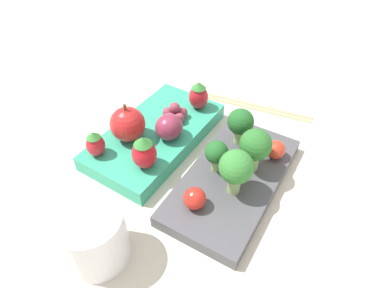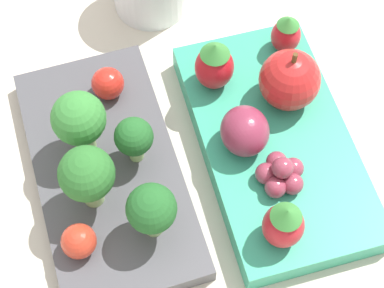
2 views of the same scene
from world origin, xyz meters
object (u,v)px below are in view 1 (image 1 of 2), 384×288
object	(u,v)px
broccoli_floret_0	(240,123)
strawberry_2	(95,144)
broccoli_floret_1	(255,146)
strawberry_1	(144,153)
bento_box_fruit	(156,135)
broccoli_floret_3	(216,153)
cherry_tomato_0	(276,150)
apple	(128,124)
broccoli_floret_2	(236,168)
drinking_cup	(96,239)
chopsticks_pair	(250,105)
cherry_tomato_1	(195,198)
plum	(168,128)
strawberry_0	(198,96)
grape_cluster	(175,113)
bento_box_savoury	(233,180)

from	to	relation	value
broccoli_floret_0	strawberry_2	xyz separation A→B (m)	(0.14, -0.14, -0.01)
broccoli_floret_1	strawberry_1	size ratio (longest dim) A/B	1.28
broccoli_floret_0	bento_box_fruit	bearing A→B (deg)	-64.20
bento_box_fruit	broccoli_floret_3	bearing A→B (deg)	84.69
broccoli_floret_3	cherry_tomato_0	xyz separation A→B (m)	(-0.07, 0.05, -0.02)
broccoli_floret_1	apple	xyz separation A→B (m)	(0.06, -0.17, -0.01)
bento_box_fruit	broccoli_floret_0	bearing A→B (deg)	115.80
apple	broccoli_floret_2	bearing A→B (deg)	92.78
drinking_cup	chopsticks_pair	distance (m)	0.34
cherry_tomato_1	strawberry_2	size ratio (longest dim) A/B	0.70
cherry_tomato_0	broccoli_floret_1	bearing A→B (deg)	-21.60
strawberry_2	drinking_cup	xyz separation A→B (m)	(0.10, 0.10, -0.01)
cherry_tomato_1	plum	xyz separation A→B (m)	(-0.07, -0.10, 0.01)
drinking_cup	chopsticks_pair	world-z (taller)	drinking_cup
broccoli_floret_2	drinking_cup	xyz separation A→B (m)	(0.15, -0.08, -0.02)
strawberry_0	grape_cluster	world-z (taller)	strawberry_0
bento_box_fruit	strawberry_0	world-z (taller)	strawberry_0
apple	broccoli_floret_1	bearing A→B (deg)	108.15
grape_cluster	broccoli_floret_1	bearing A→B (deg)	83.13
bento_box_fruit	cherry_tomato_0	size ratio (longest dim) A/B	8.44
strawberry_0	drinking_cup	size ratio (longest dim) A/B	0.66
broccoli_floret_3	strawberry_2	xyz separation A→B (m)	(0.08, -0.14, -0.00)
strawberry_2	drinking_cup	bearing A→B (deg)	47.22
apple	plum	distance (m)	0.06
apple	drinking_cup	xyz separation A→B (m)	(0.14, 0.09, -0.01)
cherry_tomato_1	strawberry_1	bearing A→B (deg)	-97.48
broccoli_floret_2	drinking_cup	distance (m)	0.17
bento_box_savoury	strawberry_0	bearing A→B (deg)	-126.65
bento_box_fruit	strawberry_0	xyz separation A→B (m)	(-0.08, 0.02, 0.03)
broccoli_floret_3	strawberry_0	xyz separation A→B (m)	(-0.09, -0.09, -0.00)
cherry_tomato_1	plum	size ratio (longest dim) A/B	0.66
strawberry_2	broccoli_floret_1	bearing A→B (deg)	120.16
strawberry_1	broccoli_floret_1	bearing A→B (deg)	126.18
plum	grape_cluster	bearing A→B (deg)	-154.04
broccoli_floret_0	drinking_cup	bearing A→B (deg)	-9.07
apple	grape_cluster	size ratio (longest dim) A/B	1.53
bento_box_fruit	grape_cluster	size ratio (longest dim) A/B	5.78
broccoli_floret_3	grape_cluster	distance (m)	0.11
apple	plum	bearing A→B (deg)	125.74
bento_box_fruit	strawberry_0	bearing A→B (deg)	165.81
strawberry_0	chopsticks_pair	distance (m)	0.10
bento_box_savoury	cherry_tomato_1	xyz separation A→B (m)	(0.07, -0.01, 0.02)
plum	broccoli_floret_3	bearing A→B (deg)	85.22
drinking_cup	broccoli_floret_2	bearing A→B (deg)	153.15
bento_box_fruit	cherry_tomato_1	bearing A→B (deg)	58.89
drinking_cup	apple	bearing A→B (deg)	-148.07
bento_box_savoury	drinking_cup	world-z (taller)	drinking_cup
strawberry_2	grape_cluster	world-z (taller)	strawberry_2
bento_box_savoury	broccoli_floret_1	xyz separation A→B (m)	(-0.03, 0.01, 0.05)
grape_cluster	strawberry_1	bearing A→B (deg)	16.19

